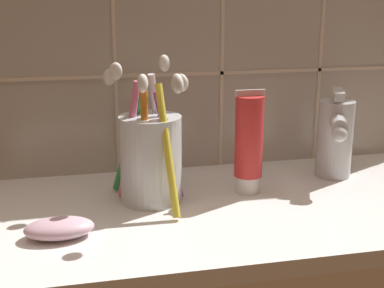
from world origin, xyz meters
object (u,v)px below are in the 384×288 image
at_px(toothpaste_tube, 249,143).
at_px(soap_bar, 59,228).
at_px(sink_faucet, 335,136).
at_px(toothbrush_cup, 151,155).

bearing_deg(toothpaste_tube, soap_bar, -160.36).
bearing_deg(soap_bar, sink_faucet, 17.34).
height_order(toothbrush_cup, toothpaste_tube, toothbrush_cup).
bearing_deg(sink_faucet, soap_bar, -49.49).
distance_m(sink_faucet, soap_bar, 0.41).
relative_size(toothbrush_cup, soap_bar, 2.42).
xyz_separation_m(toothbrush_cup, soap_bar, (-0.11, -0.09, -0.05)).
relative_size(toothpaste_tube, soap_bar, 1.84).
bearing_deg(toothbrush_cup, sink_faucet, 7.02).
height_order(toothbrush_cup, sink_faucet, toothbrush_cup).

